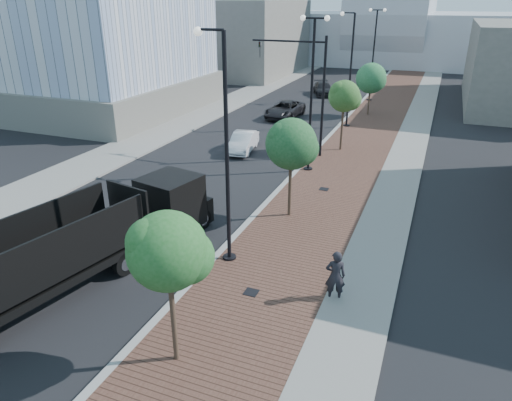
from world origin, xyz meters
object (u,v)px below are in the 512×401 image
at_px(dark_car_mid, 285,110).
at_px(pedestrian, 335,276).
at_px(white_sedan, 243,142).
at_px(dump_truck, 115,234).

height_order(dark_car_mid, pedestrian, pedestrian).
bearing_deg(white_sedan, pedestrian, -65.36).
relative_size(white_sedan, pedestrian, 2.09).
bearing_deg(dump_truck, white_sedan, 106.26).
xyz_separation_m(white_sedan, pedestrian, (10.21, -15.46, 0.31)).
distance_m(white_sedan, dark_car_mid, 11.10).
relative_size(dump_truck, pedestrian, 6.78).
distance_m(dump_truck, dark_car_mid, 27.35).
xyz_separation_m(white_sedan, dark_car_mid, (-0.55, 11.09, 0.05)).
distance_m(dump_truck, white_sedan, 16.25).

